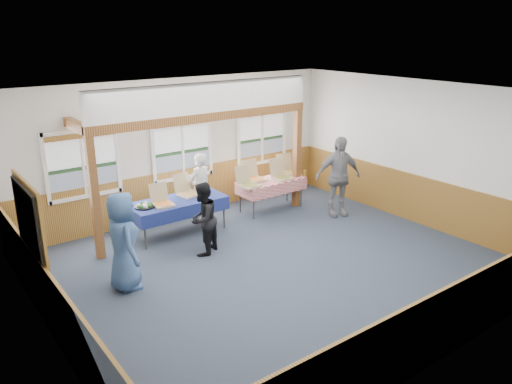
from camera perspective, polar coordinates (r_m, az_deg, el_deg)
floor at (r=9.47m, az=2.22°, el=-8.41°), size 8.00×8.00×0.00m
ceiling at (r=8.52m, az=2.49°, el=11.18°), size 8.00×8.00×0.00m
wall_back at (r=11.70m, az=-8.52°, el=4.99°), size 8.00×0.00×8.00m
wall_front at (r=6.70m, az=21.61°, el=-6.44°), size 8.00×0.00×8.00m
wall_left at (r=7.21m, az=-23.36°, el=-4.92°), size 0.00×8.00×8.00m
wall_right at (r=11.72m, az=17.81°, el=4.33°), size 0.00×8.00×8.00m
wainscot_back at (r=11.96m, az=-8.23°, el=0.07°), size 7.98×0.05×1.10m
wainscot_front at (r=7.19m, az=20.43°, el=-14.01°), size 7.98×0.05×1.10m
wainscot_left at (r=7.66m, az=-22.17°, el=-12.13°), size 0.05×6.98×1.10m
wainscot_right at (r=11.98m, az=17.25°, el=-0.55°), size 0.05×6.98×1.10m
cased_opening at (r=8.24m, az=-24.16°, el=-6.31°), size 0.06×1.30×2.10m
window_left at (r=10.78m, az=-19.23°, el=3.45°), size 1.56×0.10×1.46m
window_mid at (r=11.64m, az=-8.44°, el=5.33°), size 1.56×0.10×1.46m
window_right at (r=12.86m, az=0.65°, el=6.76°), size 1.56×0.10×1.46m
post_left at (r=9.80m, az=-17.93°, el=-0.79°), size 0.15×0.15×2.40m
post_right at (r=12.22m, az=4.69°, el=3.78°), size 0.15×0.15×2.40m
cross_beam at (r=10.49m, az=-5.58°, el=8.55°), size 5.15×0.18×0.18m
table_left at (r=10.76m, az=-8.95°, el=-1.17°), size 2.25×1.71×0.76m
table_right at (r=12.05m, az=1.77°, el=1.12°), size 1.78×1.17×0.76m
pizza_box_a at (r=10.47m, az=-10.62°, el=-1.16°), size 0.42×0.50×0.42m
pizza_box_b at (r=11.01m, az=-7.81°, el=-0.01°), size 0.48×0.55×0.45m
pizza_box_c at (r=11.50m, az=-0.87°, el=0.96°), size 0.46×0.54×0.45m
pizza_box_d at (r=11.95m, az=-0.11°, el=1.65°), size 0.44×0.53×0.47m
pizza_box_e at (r=12.11m, az=2.94°, el=1.83°), size 0.44×0.53×0.45m
pizza_box_f at (r=12.52m, az=3.73°, el=2.38°), size 0.52×0.59×0.47m
veggie_tray at (r=10.43m, az=-12.61°, el=-1.55°), size 0.42×0.42×0.09m
drink_glass at (r=12.35m, az=5.59°, el=2.15°), size 0.07×0.07×0.15m
woman_white at (r=11.25m, az=-6.42°, el=0.41°), size 0.67×0.51×1.64m
woman_black at (r=9.72m, az=-6.12°, el=-3.07°), size 0.89×0.84×1.46m
man_blue at (r=8.66m, az=-14.95°, el=-5.47°), size 0.63×0.89×1.71m
person_grey at (r=11.77m, az=9.36°, el=1.76°), size 1.20×0.83×1.90m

